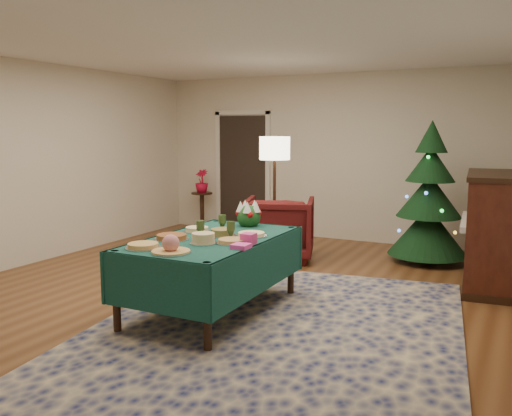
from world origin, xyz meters
The scene contains 24 objects.
room_shell centered at (0.00, 0.00, 1.35)m, with size 7.00×7.00×7.00m.
doorway centered at (-1.60, 3.48, 1.10)m, with size 1.08×0.04×2.16m.
rug centered at (1.01, -0.83, 0.01)m, with size 3.20×4.20×0.02m, color navy.
buffet_table centered at (0.23, -0.57, 0.60)m, with size 1.14×1.94×0.75m.
platter_0 centered at (-0.07, -1.26, 0.77)m, with size 0.32×0.32×0.05m.
platter_1 centered at (0.26, -1.30, 0.81)m, with size 0.34×0.34×0.16m.
platter_2 centered at (-0.07, -0.83, 0.77)m, with size 0.34×0.34×0.05m.
platter_3 centered at (0.31, -0.85, 0.80)m, with size 0.25×0.25×0.10m.
platter_4 centered at (0.53, -0.71, 0.77)m, with size 0.30×0.30×0.04m.
platter_5 centered at (-0.07, -0.38, 0.77)m, with size 0.27×0.27×0.05m.
platter_6 centered at (0.27, -0.44, 0.78)m, with size 0.27×0.27×0.07m.
platter_7 centered at (0.54, -0.34, 0.77)m, with size 0.31×0.31×0.04m.
goblet_0 centered at (0.15, -0.23, 0.84)m, with size 0.08×0.08×0.17m.
goblet_1 centered at (0.43, -0.56, 0.84)m, with size 0.08×0.08×0.17m.
goblet_2 centered at (0.15, -0.65, 0.84)m, with size 0.08×0.08×0.17m.
napkin_stack centered at (0.71, -0.86, 0.77)m, with size 0.15×0.15×0.04m, color #FC46B4.
gift_box centered at (0.68, -0.66, 0.80)m, with size 0.12×0.12×0.10m, color #EC419B.
centerpiece centered at (0.24, 0.18, 0.88)m, with size 0.27×0.27×0.31m.
armchair centered at (-0.12, 1.79, 0.48)m, with size 0.93×0.87×0.96m, color #480F0F.
floor_lamp centered at (-0.13, 1.65, 1.45)m, with size 0.41×0.41×1.71m.
side_table centered at (-2.28, 3.20, 0.33)m, with size 0.38×0.38×0.68m.
potted_plant centered at (-2.28, 3.20, 0.80)m, with size 0.23×0.42×0.23m, color #BC0D2E.
christmas_tree centered at (1.77, 2.55, 0.87)m, with size 1.30×1.30×1.93m.
piano centered at (2.66, 1.68, 0.64)m, with size 0.82×1.57×1.31m.
Camera 1 is at (2.95, -5.01, 1.79)m, focal length 38.00 mm.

